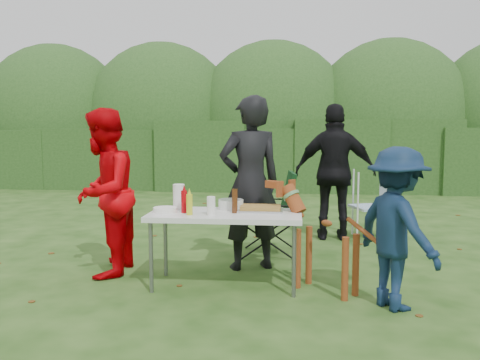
# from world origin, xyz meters

# --- Properties ---
(ground) EXTENTS (80.00, 80.00, 0.00)m
(ground) POSITION_xyz_m (0.00, 0.00, 0.00)
(ground) COLOR #1E4211
(hedge_row) EXTENTS (22.00, 1.40, 1.70)m
(hedge_row) POSITION_xyz_m (0.00, 8.00, 0.85)
(hedge_row) COLOR #23471C
(hedge_row) RESTS_ON ground
(shrub_backdrop) EXTENTS (20.00, 2.60, 3.20)m
(shrub_backdrop) POSITION_xyz_m (0.00, 9.60, 1.60)
(shrub_backdrop) COLOR #3D6628
(shrub_backdrop) RESTS_ON ground
(folding_table) EXTENTS (1.50, 0.70, 0.74)m
(folding_table) POSITION_xyz_m (-0.11, 0.14, 0.69)
(folding_table) COLOR silver
(folding_table) RESTS_ON ground
(person_cook) EXTENTS (0.83, 0.70, 1.93)m
(person_cook) POSITION_xyz_m (0.08, 0.79, 0.96)
(person_cook) COLOR black
(person_cook) RESTS_ON ground
(person_red_jacket) EXTENTS (0.71, 0.89, 1.78)m
(person_red_jacket) POSITION_xyz_m (-1.45, 0.38, 0.89)
(person_red_jacket) COLOR #C90006
(person_red_jacket) RESTS_ON ground
(person_black_puffy) EXTENTS (1.13, 0.48, 1.91)m
(person_black_puffy) POSITION_xyz_m (1.15, 2.40, 0.95)
(person_black_puffy) COLOR black
(person_black_puffy) RESTS_ON ground
(child) EXTENTS (0.92, 1.06, 1.42)m
(child) POSITION_xyz_m (1.46, -0.33, 0.71)
(child) COLOR #0E223E
(child) RESTS_ON ground
(dog) EXTENTS (1.11, 0.99, 1.02)m
(dog) POSITION_xyz_m (0.88, 0.05, 0.51)
(dog) COLOR brown
(dog) RESTS_ON ground
(camping_chair) EXTENTS (0.72, 0.72, 1.04)m
(camping_chair) POSITION_xyz_m (0.26, 1.45, 0.52)
(camping_chair) COLOR black
(camping_chair) RESTS_ON ground
(lawn_chair) EXTENTS (0.75, 0.75, 0.99)m
(lawn_chair) POSITION_xyz_m (1.69, 2.48, 0.50)
(lawn_chair) COLOR #508EC4
(lawn_chair) RESTS_ON ground
(food_tray) EXTENTS (0.45, 0.30, 0.02)m
(food_tray) POSITION_xyz_m (0.23, 0.26, 0.75)
(food_tray) COLOR #B7B7BA
(food_tray) RESTS_ON folding_table
(focaccia_bread) EXTENTS (0.40, 0.26, 0.04)m
(focaccia_bread) POSITION_xyz_m (0.23, 0.26, 0.78)
(focaccia_bread) COLOR olive
(focaccia_bread) RESTS_ON food_tray
(mustard_bottle) EXTENTS (0.06, 0.06, 0.20)m
(mustard_bottle) POSITION_xyz_m (-0.44, -0.02, 0.84)
(mustard_bottle) COLOR gold
(mustard_bottle) RESTS_ON folding_table
(ketchup_bottle) EXTENTS (0.06, 0.06, 0.22)m
(ketchup_bottle) POSITION_xyz_m (-0.51, 0.09, 0.85)
(ketchup_bottle) COLOR #A6060D
(ketchup_bottle) RESTS_ON folding_table
(beer_bottle) EXTENTS (0.06, 0.06, 0.24)m
(beer_bottle) POSITION_xyz_m (-0.02, 0.13, 0.86)
(beer_bottle) COLOR #47230F
(beer_bottle) RESTS_ON folding_table
(paper_towel_roll) EXTENTS (0.12, 0.12, 0.26)m
(paper_towel_roll) POSITION_xyz_m (-0.61, 0.29, 0.87)
(paper_towel_roll) COLOR white
(paper_towel_roll) RESTS_ON folding_table
(cup_stack) EXTENTS (0.08, 0.08, 0.18)m
(cup_stack) POSITION_xyz_m (-0.23, -0.02, 0.83)
(cup_stack) COLOR white
(cup_stack) RESTS_ON folding_table
(pasta_bowl) EXTENTS (0.26, 0.26, 0.10)m
(pasta_bowl) POSITION_xyz_m (-0.08, 0.36, 0.79)
(pasta_bowl) COLOR silver
(pasta_bowl) RESTS_ON folding_table
(plate_stack) EXTENTS (0.24, 0.24, 0.05)m
(plate_stack) POSITION_xyz_m (-0.71, 0.10, 0.77)
(plate_stack) COLOR white
(plate_stack) RESTS_ON folding_table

